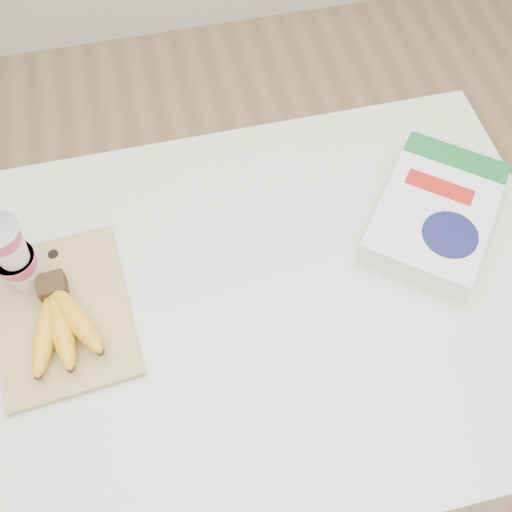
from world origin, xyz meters
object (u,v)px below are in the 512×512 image
Objects in this scene: yogurt_stack at (12,256)px; cereal_box at (435,213)px; bananas at (60,322)px; table at (242,383)px; cutting_board at (64,313)px.

cereal_box is at bearing -2.57° from yogurt_stack.
cereal_box is at bearing 5.72° from bananas.
yogurt_stack is 0.48× the size of cereal_box.
table is 7.02× the size of yogurt_stack.
cereal_box reaches higher than table.
bananas is 0.73m from cereal_box.
table is at bearing -18.52° from yogurt_stack.
table is 3.40× the size of cereal_box.
bananas is at bearing -135.51° from cereal_box.
cereal_box is (0.78, -0.04, -0.08)m from yogurt_stack.
yogurt_stack is at bearing 116.68° from bananas.
yogurt_stack reaches higher than cutting_board.
yogurt_stack is (-0.05, 0.11, 0.07)m from bananas.
table is 0.57m from cutting_board.
cutting_board is 0.73m from cereal_box.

